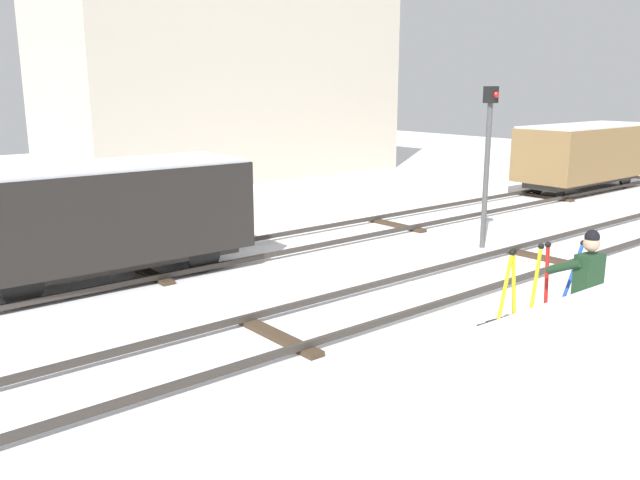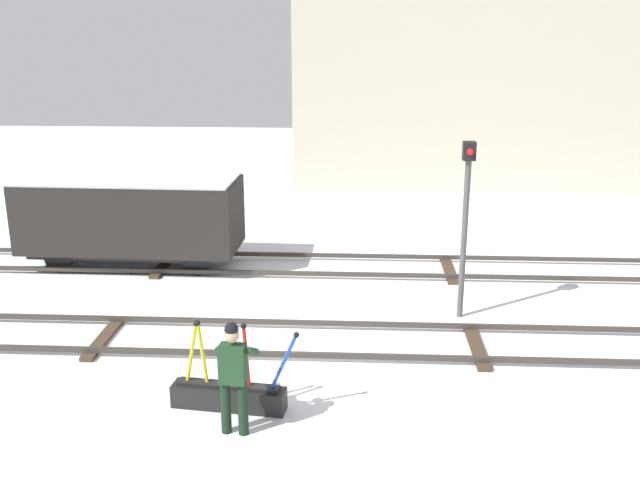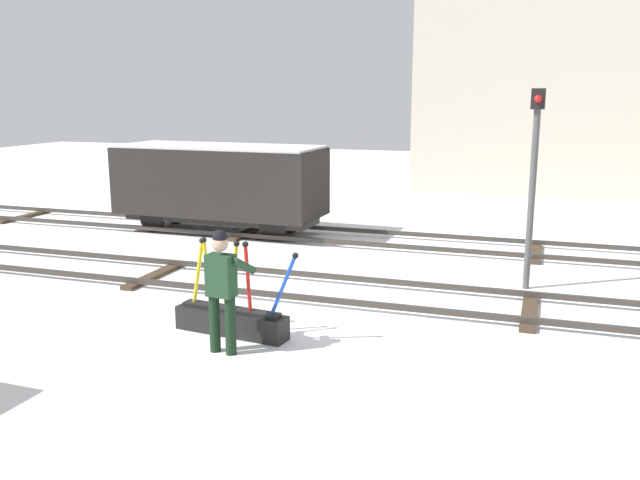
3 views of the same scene
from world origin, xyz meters
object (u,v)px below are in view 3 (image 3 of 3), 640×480
Objects in this scene: freight_car_back_track at (220,182)px; switch_lever_frame at (232,318)px; rail_worker at (222,284)px; signal_post at (534,168)px.

switch_lever_frame is at bearing -60.75° from freight_car_back_track.
signal_post is (3.88, 4.62, 1.24)m from rail_worker.
freight_car_back_track reaches higher than switch_lever_frame.
rail_worker is at bearing -130.04° from signal_post.
signal_post reaches higher than rail_worker.
signal_post is 0.68× the size of freight_car_back_track.
freight_car_back_track is at bearing 124.73° from switch_lever_frame.
signal_post is at bearing 50.74° from switch_lever_frame.
freight_car_back_track is at bearing 123.84° from rail_worker.
rail_worker is (0.22, -0.69, 0.74)m from switch_lever_frame.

